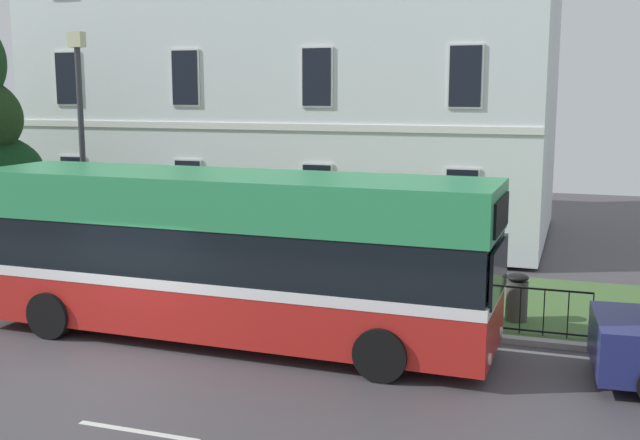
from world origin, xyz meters
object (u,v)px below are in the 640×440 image
Objects in this scene: single_decker_bus at (230,254)px; street_lamp_post at (82,142)px; litter_bin at (517,297)px; georgian_townhouse at (301,44)px.

street_lamp_post is at bearing 155.97° from single_decker_bus.
litter_bin is (10.40, 0.38, -3.07)m from street_lamp_post.
georgian_townhouse is 13.57m from single_decker_bus.
single_decker_bus reaches higher than litter_bin.
georgian_townhouse reaches higher than street_lamp_post.
single_decker_bus is 6.14m from litter_bin.
litter_bin is at bearing 28.31° from single_decker_bus.
georgian_townhouse is 10.57m from street_lamp_post.
street_lamp_post is at bearing -177.89° from litter_bin.
single_decker_bus is at bearing -152.87° from litter_bin.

